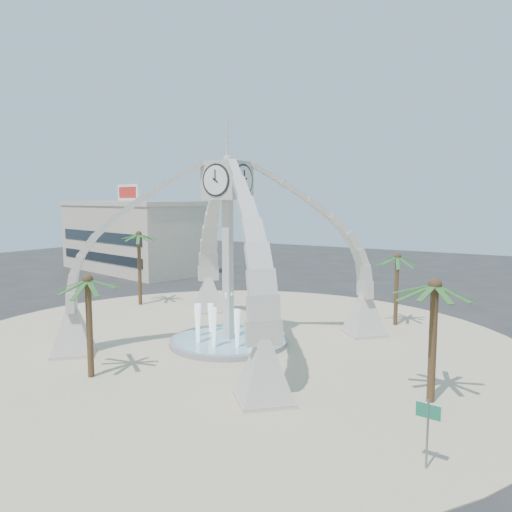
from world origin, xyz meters
The scene contains 10 objects.
ground centered at (0.00, 0.00, 0.00)m, with size 140.00×140.00×0.00m, color #282828.
plaza centered at (0.00, 0.00, 0.03)m, with size 40.00×40.00×0.06m, color #BCAC8C.
clock_tower centered at (0.00, 0.00, 6.49)m, with size 17.94×17.94×16.30m.
fountain centered at (0.00, 0.00, 0.29)m, with size 8.00×8.00×3.62m.
building_nw centered at (-32.00, 22.00, 4.83)m, with size 23.75×13.73×11.90m.
palm_east centered at (13.96, -2.82, 5.73)m, with size 4.94×4.94×6.58m.
palm_west centered at (-14.32, 6.09, 6.53)m, with size 4.56×4.56×7.36m.
palm_north centered at (8.14, 11.16, 5.36)m, with size 4.00×4.00×6.09m.
palm_south centered at (-2.79, -9.24, 5.42)m, with size 4.51×4.51×6.20m.
street_sign centered at (15.25, -9.17, 1.91)m, with size 0.98×0.15×2.67m.
Camera 1 is at (19.08, -27.06, 9.81)m, focal length 35.00 mm.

